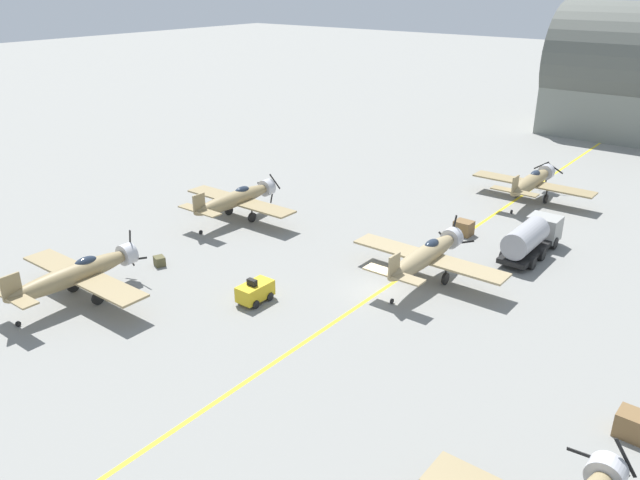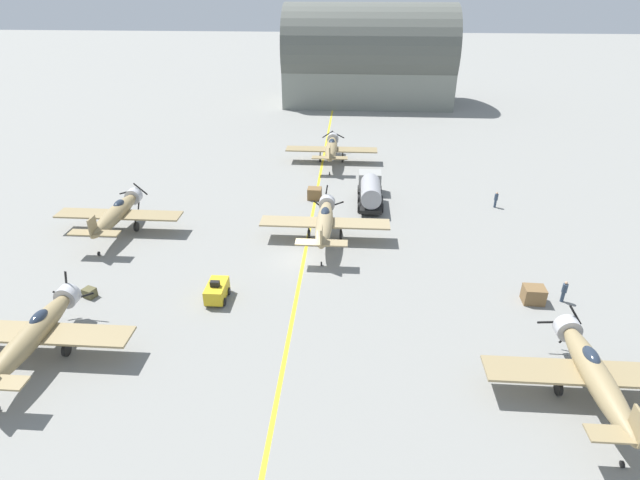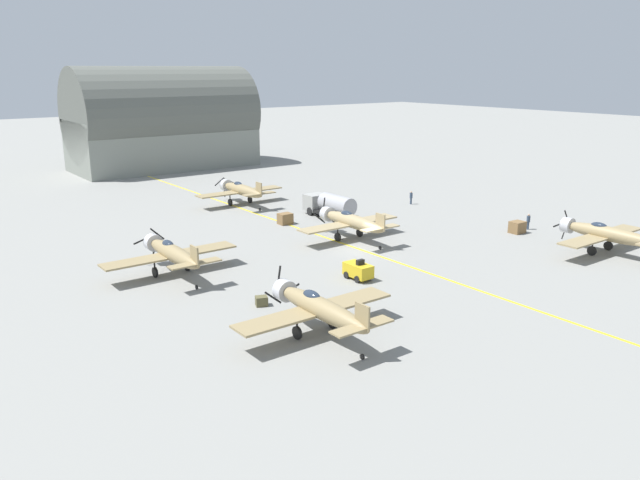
% 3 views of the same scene
% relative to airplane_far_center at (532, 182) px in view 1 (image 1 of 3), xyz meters
% --- Properties ---
extents(ground_plane, '(400.00, 400.00, 0.00)m').
position_rel_airplane_far_center_xyz_m(ground_plane, '(-1.17, -26.07, -2.01)').
color(ground_plane, gray).
extents(taxiway_stripe, '(0.30, 160.00, 0.01)m').
position_rel_airplane_far_center_xyz_m(taxiway_stripe, '(-1.17, -26.07, -2.01)').
color(taxiway_stripe, yellow).
rests_on(taxiway_stripe, ground).
extents(airplane_far_center, '(12.00, 9.98, 3.65)m').
position_rel_airplane_far_center_xyz_m(airplane_far_center, '(0.00, 0.00, 0.00)').
color(airplane_far_center, '#948057').
rests_on(airplane_far_center, ground).
extents(airplane_mid_center, '(12.00, 9.98, 3.79)m').
position_rel_airplane_far_center_xyz_m(airplane_mid_center, '(0.43, -22.10, 0.00)').
color(airplane_mid_center, tan).
rests_on(airplane_mid_center, ground).
extents(airplane_near_left, '(12.00, 9.98, 3.79)m').
position_rel_airplane_far_center_xyz_m(airplane_near_left, '(-16.90, -39.50, 0.00)').
color(airplane_near_left, '#917D54').
rests_on(airplane_near_left, ground).
extents(airplane_mid_left, '(12.00, 9.98, 3.65)m').
position_rel_airplane_far_center_xyz_m(airplane_mid_left, '(-19.41, -21.66, -0.00)').
color(airplane_mid_left, '#927D54').
rests_on(airplane_mid_left, ground).
extents(fuel_tanker, '(2.68, 8.00, 2.98)m').
position_rel_airplane_far_center_xyz_m(fuel_tanker, '(4.84, -12.84, -0.50)').
color(fuel_tanker, black).
rests_on(fuel_tanker, ground).
extents(tow_tractor, '(1.57, 2.60, 1.79)m').
position_rel_airplane_far_center_xyz_m(tow_tractor, '(-7.18, -32.22, -1.22)').
color(tow_tractor, gold).
rests_on(tow_tractor, ground).
extents(supply_crate_by_tanker, '(1.54, 1.30, 1.26)m').
position_rel_airplane_far_center_xyz_m(supply_crate_by_tanker, '(-1.27, -12.24, -1.38)').
color(supply_crate_by_tanker, brown).
rests_on(supply_crate_by_tanker, ground).
extents(supply_crate_mid_lane, '(1.10, 1.02, 0.74)m').
position_rel_airplane_far_center_xyz_m(supply_crate_mid_lane, '(-17.09, -32.55, -1.64)').
color(supply_crate_mid_lane, brown).
rests_on(supply_crate_mid_lane, ground).
extents(supply_crate_outboard, '(1.59, 1.34, 1.29)m').
position_rel_airplane_far_center_xyz_m(supply_crate_outboard, '(16.81, -30.92, -1.37)').
color(supply_crate_outboard, brown).
rests_on(supply_crate_outboard, ground).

